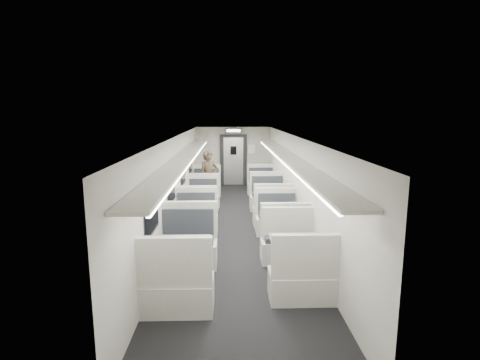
{
  "coord_description": "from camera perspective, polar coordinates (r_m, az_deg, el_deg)",
  "views": [
    {
      "loc": [
        -0.17,
        -9.36,
        2.99
      ],
      "look_at": [
        0.13,
        0.94,
        1.12
      ],
      "focal_mm": 28.0,
      "sensor_mm": 36.0,
      "label": 1
    }
  ],
  "objects": [
    {
      "name": "window_b",
      "position": [
        10.77,
        -8.66,
        1.41
      ],
      "size": [
        0.02,
        1.18,
        0.84
      ],
      "primitive_type": "cube",
      "color": "black",
      "rests_on": "room"
    },
    {
      "name": "booth_right_d",
      "position": [
        7.01,
        8.26,
        -11.6
      ],
      "size": [
        1.07,
        2.18,
        1.17
      ],
      "color": "silver",
      "rests_on": "room"
    },
    {
      "name": "booth_right_a",
      "position": [
        13.17,
        3.48,
        -1.24
      ],
      "size": [
        1.0,
        2.03,
        1.08
      ],
      "color": "silver",
      "rests_on": "room"
    },
    {
      "name": "booth_right_b",
      "position": [
        10.86,
        4.59,
        -3.6
      ],
      "size": [
        1.08,
        2.18,
        1.17
      ],
      "color": "silver",
      "rests_on": "room"
    },
    {
      "name": "room",
      "position": [
        9.53,
        -0.6,
        -0.53
      ],
      "size": [
        3.24,
        12.24,
        2.64
      ],
      "color": "black",
      "rests_on": "ground"
    },
    {
      "name": "window_c",
      "position": [
        8.62,
        -10.4,
        -0.85
      ],
      "size": [
        0.02,
        1.18,
        0.84
      ],
      "primitive_type": "cube",
      "color": "black",
      "rests_on": "room"
    },
    {
      "name": "booth_right_c",
      "position": [
        8.68,
        6.24,
        -7.31
      ],
      "size": [
        1.03,
        2.1,
        1.12
      ],
      "color": "silver",
      "rests_on": "room"
    },
    {
      "name": "booth_left_d",
      "position": [
        6.74,
        -8.78,
        -12.28
      ],
      "size": [
        1.15,
        2.33,
        1.25
      ],
      "color": "silver",
      "rests_on": "room"
    },
    {
      "name": "booth_left_c",
      "position": [
        8.68,
        -7.11,
        -7.29
      ],
      "size": [
        1.05,
        2.13,
        1.14
      ],
      "color": "silver",
      "rests_on": "room"
    },
    {
      "name": "booth_left_b",
      "position": [
        11.1,
        -5.9,
        -3.51
      ],
      "size": [
        0.97,
        1.97,
        1.06
      ],
      "color": "silver",
      "rests_on": "room"
    },
    {
      "name": "window_d",
      "position": [
        6.51,
        -13.3,
        -4.58
      ],
      "size": [
        0.02,
        1.18,
        0.84
      ],
      "primitive_type": "cube",
      "color": "black",
      "rests_on": "room"
    },
    {
      "name": "wall_notice",
      "position": [
        15.38,
        1.79,
        4.72
      ],
      "size": [
        0.32,
        0.02,
        0.4
      ],
      "primitive_type": "cube",
      "color": "white",
      "rests_on": "room"
    },
    {
      "name": "vestibule_door",
      "position": [
        15.42,
        -1.01,
        3.02
      ],
      "size": [
        1.1,
        0.13,
        2.1
      ],
      "color": "black",
      "rests_on": "room"
    },
    {
      "name": "booth_left_a",
      "position": [
        12.87,
        -5.32,
        -1.52
      ],
      "size": [
        1.01,
        2.05,
        1.1
      ],
      "color": "silver",
      "rests_on": "room"
    },
    {
      "name": "passenger",
      "position": [
        12.43,
        -4.78,
        0.43
      ],
      "size": [
        0.74,
        0.62,
        1.74
      ],
      "primitive_type": "imported",
      "rotation": [
        0.0,
        0.0,
        0.38
      ],
      "color": "black",
      "rests_on": "room"
    },
    {
      "name": "window_a",
      "position": [
        12.94,
        -7.5,
        2.92
      ],
      "size": [
        0.02,
        1.18,
        0.84
      ],
      "primitive_type": "cube",
      "color": "black",
      "rests_on": "room"
    },
    {
      "name": "luggage_rack_left",
      "position": [
        9.19,
        -8.36,
        3.47
      ],
      "size": [
        0.46,
        10.4,
        0.09
      ],
      "color": "silver",
      "rests_on": "room"
    },
    {
      "name": "exit_sign",
      "position": [
        14.83,
        -1.01,
        7.54
      ],
      "size": [
        0.62,
        0.12,
        0.16
      ],
      "color": "black",
      "rests_on": "room"
    },
    {
      "name": "luggage_rack_right",
      "position": [
        9.24,
        7.19,
        3.53
      ],
      "size": [
        0.46,
        10.4,
        0.09
      ],
      "color": "silver",
      "rests_on": "room"
    }
  ]
}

